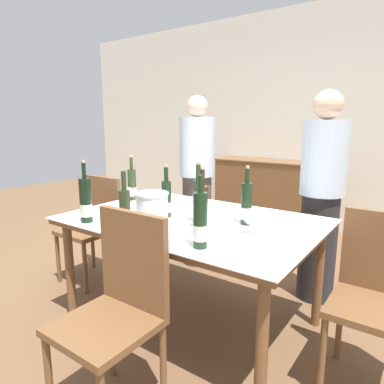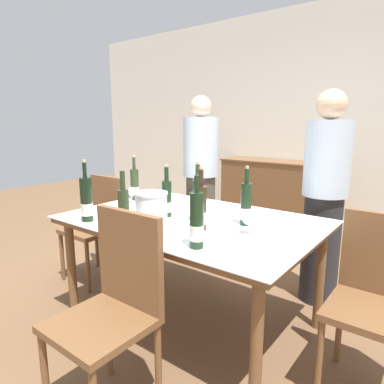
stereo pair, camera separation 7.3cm
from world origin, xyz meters
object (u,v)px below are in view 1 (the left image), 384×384
person_host (197,182)px  chair_near_front (119,300)px  wine_glass_2 (148,201)px  ice_bucket (152,209)px  person_guest_left (321,199)px  wine_bottle_2 (246,205)px  wine_bottle_0 (202,209)px  chair_right_end (378,290)px  wine_bottle_7 (86,202)px  chair_left_end (95,221)px  sideboard_cabinet (266,193)px  wine_bottle_1 (125,212)px  dining_table (192,228)px  wine_glass_0 (129,192)px  wine_bottle_6 (200,222)px  wine_bottle_4 (167,199)px  wine_bottle_5 (198,202)px  wine_glass_1 (251,218)px  wine_bottle_3 (132,185)px

person_host → chair_near_front: bearing=-67.1°
wine_glass_2 → person_host: bearing=103.2°
ice_bucket → person_guest_left: bearing=58.2°
wine_bottle_2 → person_host: bearing=139.2°
wine_bottle_0 → chair_right_end: (0.93, 0.24, -0.34)m
wine_bottle_0 → wine_bottle_7: 0.75m
wine_bottle_0 → chair_left_end: size_ratio=0.42×
wine_glass_2 → person_guest_left: size_ratio=0.08×
sideboard_cabinet → wine_bottle_1: 2.97m
sideboard_cabinet → person_guest_left: person_guest_left is taller
dining_table → chair_left_end: bearing=175.7°
wine_glass_0 → chair_left_end: (-0.44, -0.00, -0.31)m
sideboard_cabinet → wine_bottle_2: wine_bottle_2 is taller
wine_bottle_0 → wine_bottle_6: (0.16, -0.26, 0.01)m
chair_near_front → person_host: bearing=112.9°
chair_left_end → wine_glass_2: bearing=-9.8°
wine_bottle_1 → chair_left_end: size_ratio=0.40×
person_guest_left → wine_bottle_4: bearing=-130.0°
wine_glass_2 → wine_bottle_7: bearing=-110.0°
ice_bucket → wine_bottle_0: 0.31m
wine_bottle_0 → chair_left_end: 1.36m
wine_bottle_6 → chair_right_end: size_ratio=0.41×
wine_bottle_5 → wine_bottle_1: bearing=-117.7°
dining_table → wine_bottle_4: 0.26m
wine_bottle_7 → chair_left_end: bearing=138.4°
chair_left_end → chair_right_end: chair_right_end is taller
wine_bottle_1 → wine_bottle_7: 0.36m
wine_bottle_0 → wine_glass_1: 0.29m
wine_bottle_0 → wine_bottle_7: wine_bottle_7 is taller
wine_bottle_6 → wine_glass_0: 1.13m
wine_bottle_2 → chair_near_front: wine_bottle_2 is taller
wine_bottle_4 → wine_bottle_5: (0.25, 0.02, 0.01)m
wine_bottle_2 → wine_bottle_3: 1.08m
wine_bottle_2 → wine_bottle_6: size_ratio=0.99×
wine_glass_2 → person_host: size_ratio=0.08×
sideboard_cabinet → wine_glass_1: (0.98, -2.51, 0.40)m
wine_bottle_1 → wine_bottle_7: size_ratio=0.91×
wine_bottle_5 → person_guest_left: (0.52, 0.90, -0.07)m
wine_glass_1 → wine_bottle_2: bearing=124.5°
dining_table → chair_right_end: 1.12m
wine_bottle_1 → person_guest_left: 1.51m
wine_bottle_3 → wine_glass_0: 0.11m
wine_bottle_6 → wine_glass_2: (-0.70, 0.37, -0.05)m
wine_bottle_2 → person_guest_left: person_guest_left is taller
chair_right_end → person_host: person_host is taller
dining_table → wine_bottle_1: size_ratio=4.54×
wine_bottle_3 → wine_glass_2: wine_bottle_3 is taller
wine_bottle_7 → wine_bottle_6: bearing=3.0°
ice_bucket → wine_bottle_0: size_ratio=0.56×
dining_table → wine_bottle_7: size_ratio=4.11×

